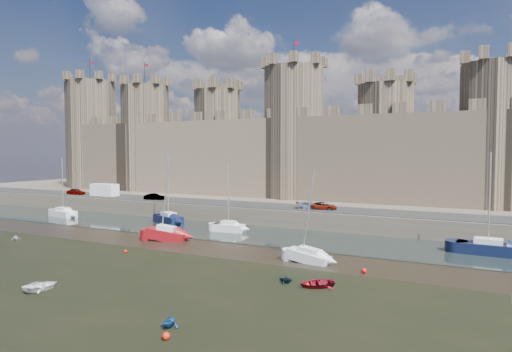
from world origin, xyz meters
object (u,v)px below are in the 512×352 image
object	(u,v)px
car_2	(310,206)
sailboat_5	(308,255)
sailboat_0	(63,213)
sailboat_1	(169,218)
car_3	(323,206)
sailboat_4	(167,234)
car_0	(76,192)
sailboat_2	(229,226)
car_1	(154,197)
van	(105,190)
sailboat_3	(488,247)

from	to	relation	value
car_2	sailboat_5	xyz separation A→B (m)	(7.19, -19.44, -2.37)
sailboat_0	sailboat_1	world-z (taller)	sailboat_1
car_3	sailboat_4	distance (m)	22.32
car_0	sailboat_2	xyz separation A→B (m)	(38.69, -8.84, -2.37)
car_1	sailboat_1	world-z (taller)	sailboat_1
car_1	car_2	distance (m)	27.58
car_0	sailboat_0	bearing A→B (deg)	-145.49
car_1	sailboat_2	bearing A→B (deg)	-126.95
sailboat_1	sailboat_2	distance (m)	11.42
sailboat_4	sailboat_2	bearing A→B (deg)	48.85
sailboat_5	car_2	bearing A→B (deg)	116.76
car_3	sailboat_1	xyz separation A→B (m)	(-21.29, -7.47, -2.21)
car_3	sailboat_0	world-z (taller)	sailboat_0
sailboat_1	car_3	bearing A→B (deg)	42.22
van	sailboat_3	bearing A→B (deg)	-8.08
sailboat_2	sailboat_3	bearing A→B (deg)	-4.37
car_0	car_2	size ratio (longest dim) A/B	0.98
sailboat_1	sailboat_3	size ratio (longest dim) A/B	1.02
sailboat_3	sailboat_4	distance (m)	35.69
sailboat_3	sailboat_5	bearing A→B (deg)	-141.09
car_2	sailboat_5	distance (m)	20.86
sailboat_2	sailboat_4	size ratio (longest dim) A/B	0.81
sailboat_5	van	bearing A→B (deg)	163.45
car_3	sailboat_5	world-z (taller)	sailboat_5
car_0	sailboat_1	distance (m)	28.40
sailboat_3	sailboat_0	bearing A→B (deg)	-176.40
car_1	car_2	size ratio (longest dim) A/B	0.92
car_3	sailboat_4	bearing A→B (deg)	135.28
sailboat_1	sailboat_4	distance (m)	12.45
car_1	sailboat_0	size ratio (longest dim) A/B	0.36
car_2	sailboat_1	size ratio (longest dim) A/B	0.35
car_3	sailboat_1	world-z (taller)	sailboat_1
car_2	sailboat_4	world-z (taller)	sailboat_4
van	sailboat_5	xyz separation A→B (m)	(47.25, -20.06, -2.97)
sailboat_4	car_1	bearing A→B (deg)	116.97
car_0	car_1	xyz separation A→B (m)	(19.23, -0.47, -0.05)
sailboat_0	sailboat_2	world-z (taller)	sailboat_0
car_1	sailboat_4	world-z (taller)	sailboat_4
car_2	sailboat_4	bearing A→B (deg)	133.32
car_3	van	bearing A→B (deg)	83.35
van	sailboat_2	world-z (taller)	sailboat_2
car_0	sailboat_3	distance (m)	69.94
car_1	van	xyz separation A→B (m)	(-12.48, 1.04, 0.57)
sailboat_1	sailboat_3	distance (m)	42.05
car_0	sailboat_0	size ratio (longest dim) A/B	0.38
car_2	car_3	size ratio (longest dim) A/B	0.96
sailboat_3	sailboat_5	distance (m)	19.21
car_1	van	world-z (taller)	van
car_0	sailboat_2	size ratio (longest dim) A/B	0.40
car_1	sailboat_3	size ratio (longest dim) A/B	0.33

